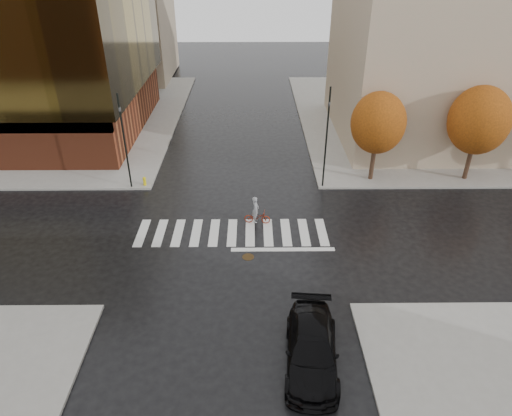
{
  "coord_description": "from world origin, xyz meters",
  "views": [
    {
      "loc": [
        1.26,
        -22.71,
        15.49
      ],
      "look_at": [
        1.46,
        0.05,
        2.0
      ],
      "focal_mm": 32.0,
      "sensor_mm": 36.0,
      "label": 1
    }
  ],
  "objects_px": {
    "traffic_light_nw": "(124,137)",
    "traffic_light_ne": "(327,132)",
    "sedan": "(312,349)",
    "cyclist": "(257,214)",
    "fire_hydrant": "(144,181)"
  },
  "relations": [
    {
      "from": "traffic_light_nw",
      "to": "fire_hydrant",
      "type": "height_order",
      "value": "traffic_light_nw"
    },
    {
      "from": "traffic_light_ne",
      "to": "fire_hydrant",
      "type": "bearing_deg",
      "value": 4.88
    },
    {
      "from": "traffic_light_nw",
      "to": "fire_hydrant",
      "type": "relative_size",
      "value": 10.3
    },
    {
      "from": "traffic_light_nw",
      "to": "traffic_light_ne",
      "type": "bearing_deg",
      "value": 89.04
    },
    {
      "from": "cyclist",
      "to": "traffic_light_nw",
      "type": "height_order",
      "value": "traffic_light_nw"
    },
    {
      "from": "sedan",
      "to": "traffic_light_nw",
      "type": "bearing_deg",
      "value": 130.57
    },
    {
      "from": "traffic_light_nw",
      "to": "sedan",
      "type": "bearing_deg",
      "value": 34.35
    },
    {
      "from": "sedan",
      "to": "cyclist",
      "type": "bearing_deg",
      "value": 106.5
    },
    {
      "from": "sedan",
      "to": "traffic_light_nw",
      "type": "distance_m",
      "value": 19.5
    },
    {
      "from": "sedan",
      "to": "traffic_light_nw",
      "type": "relative_size",
      "value": 0.78
    },
    {
      "from": "sedan",
      "to": "traffic_light_ne",
      "type": "distance_m",
      "value": 16.28
    },
    {
      "from": "cyclist",
      "to": "fire_hydrant",
      "type": "xyz_separation_m",
      "value": [
        -8.01,
        4.92,
        -0.12
      ]
    },
    {
      "from": "traffic_light_ne",
      "to": "fire_hydrant",
      "type": "relative_size",
      "value": 10.88
    },
    {
      "from": "sedan",
      "to": "cyclist",
      "type": "height_order",
      "value": "cyclist"
    },
    {
      "from": "sedan",
      "to": "cyclist",
      "type": "relative_size",
      "value": 2.87
    }
  ]
}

